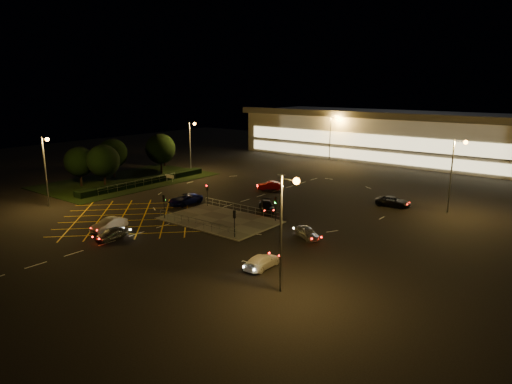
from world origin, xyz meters
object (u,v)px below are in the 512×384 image
Objects in this scene: signal_nw at (207,190)px; car_left_blue at (185,199)px; car_queue_white at (109,224)px; signal_sw at (164,202)px; car_approach_white at (262,261)px; car_far_dkgrey at (267,206)px; signal_se at (234,218)px; car_near_silver at (112,233)px; signal_ne at (276,204)px; car_circ_red at (270,186)px; car_east_grey at (393,202)px; car_right_silver at (307,233)px.

car_left_blue is at bearing -163.60° from signal_nw.
signal_sw is at bearing 74.68° from car_queue_white.
signal_sw reaches higher than car_approach_white.
car_far_dkgrey is (8.15, 11.29, -1.70)m from signal_sw.
car_near_silver is (-10.76, -8.83, -1.71)m from signal_se.
signal_ne is at bearing 45.78° from car_queue_white.
car_left_blue is 15.76m from car_circ_red.
signal_sw is 0.71× the size of car_queue_white.
signal_nw is at bearing -33.65° from signal_se.
car_queue_white is at bearing 76.87° from signal_sw.
signal_sw is at bearing 133.71° from car_east_grey.
car_left_blue is 26.05m from car_approach_white.
car_near_silver reaches higher than car_approach_white.
car_near_silver is 0.83× the size of car_far_dkgrey.
signal_ne is at bearing -85.62° from car_far_dkgrey.
signal_se and signal_ne have the same top height.
signal_se is 0.76× the size of car_circ_red.
car_left_blue is (-4.74, 15.78, 0.08)m from car_near_silver.
car_approach_white is at bearing 171.74° from car_east_grey.
car_east_grey is (22.56, 31.76, -0.04)m from car_queue_white.
signal_ne reaches higher than car_near_silver.
car_left_blue is (-3.50, -1.03, -1.64)m from signal_nw.
car_queue_white is at bearing -162.94° from car_far_dkgrey.
signal_sw is 7.55m from car_queue_white.
signal_nw reaches higher than car_circ_red.
car_far_dkgrey is 0.93× the size of car_east_grey.
car_circ_red is (0.63, 22.16, -1.68)m from signal_sw.
signal_sw is 14.03m from car_far_dkgrey.
car_east_grey is (20.88, 16.59, -1.68)m from signal_nw.
signal_nw is (0.00, 7.99, 0.00)m from signal_sw.
signal_sw reaches higher than car_right_silver.
car_east_grey is (8.88, 16.59, -1.68)m from signal_ne.
signal_ne is 0.71× the size of car_approach_white.
car_far_dkgrey is 19.90m from car_approach_white.
car_far_dkgrey is (-3.85, 3.31, -1.70)m from signal_ne.
car_far_dkgrey is at bearing 87.27° from car_right_silver.
signal_sw is 0.76× the size of car_circ_red.
car_approach_white is (19.06, -27.08, -0.04)m from car_circ_red.
signal_nw is 0.60× the size of car_left_blue.
signal_sw is 32.29m from car_east_grey.
signal_ne is at bearing 7.42° from car_left_blue.
signal_sw reaches higher than car_far_dkgrey.
car_approach_white is at bearing -59.21° from signal_ne.
signal_se reaches higher than car_queue_white.
signal_ne reaches higher than car_east_grey.
car_right_silver is 19.70m from car_east_grey.
car_queue_white is at bearing 27.70° from signal_se.
signal_nw is 1.00× the size of signal_ne.
car_near_silver is 0.86× the size of car_approach_white.
signal_sw is 0.64× the size of car_east_grey.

